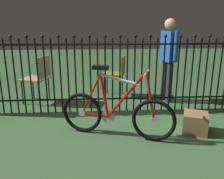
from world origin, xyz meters
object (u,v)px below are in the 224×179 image
Objects in this scene: person_visitor at (169,54)px; bicycle at (116,113)px; chair_tan at (39,75)px; display_crate at (195,123)px; chair_olive at (117,72)px.

bicycle is at bearing -127.33° from person_visitor.
chair_tan is at bearing 179.14° from person_visitor.
person_visitor reaches higher than display_crate.
chair_olive is at bearing 84.87° from bicycle.
display_crate is at bearing -29.82° from chair_tan.
chair_tan is 1.07× the size of chair_olive.
person_visitor is at bearing -20.80° from chair_olive.
chair_tan is (-1.31, 1.44, 0.20)m from bicycle.
chair_tan is 2.73× the size of display_crate.
chair_olive reaches higher than display_crate.
bicycle is 4.55× the size of display_crate.
chair_tan is at bearing 132.41° from bicycle.
chair_tan is 2.80m from display_crate.
chair_olive is 0.53× the size of person_visitor.
bicycle is 1.79× the size of chair_olive.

